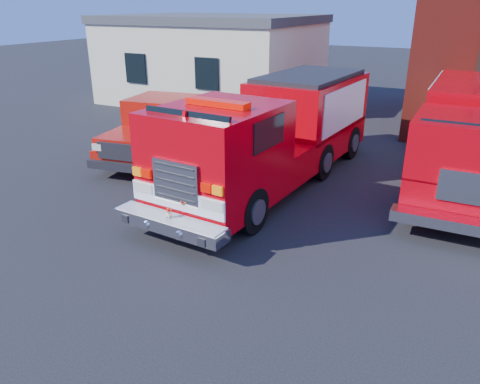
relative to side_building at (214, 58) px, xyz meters
The scene contains 5 objects.
ground 15.96m from the side_building, 55.30° to the right, with size 100.00×100.00×0.00m, color black.
side_building is the anchor object (origin of this frame).
fire_engine 12.98m from the side_building, 51.78° to the right, with size 3.28×9.59×2.90m.
pickup_truck 10.07m from the side_building, 68.67° to the right, with size 3.19×6.49×2.03m.
secondary_truck 15.12m from the side_building, 30.49° to the right, with size 2.76×8.55×2.76m.
Camera 1 is at (4.16, -9.14, 4.95)m, focal length 35.00 mm.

